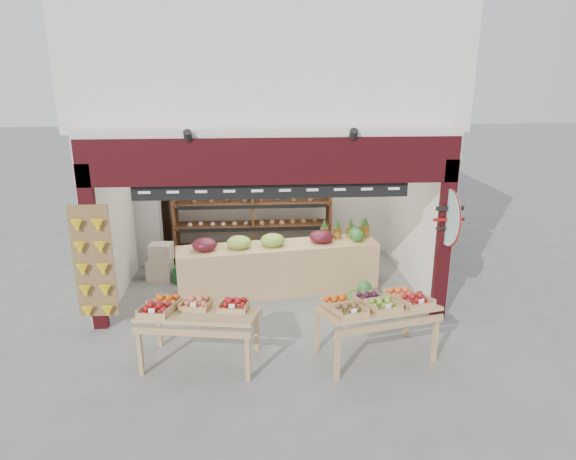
% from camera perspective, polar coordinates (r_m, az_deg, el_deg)
% --- Properties ---
extents(ground, '(60.00, 60.00, 0.00)m').
position_cam_1_polar(ground, '(9.50, -1.95, -7.18)').
color(ground, slate).
rests_on(ground, ground).
extents(shop_structure, '(6.36, 5.12, 5.40)m').
position_cam_1_polar(shop_structure, '(10.25, -2.54, 17.23)').
color(shop_structure, silver).
rests_on(shop_structure, ground).
extents(banana_board, '(0.60, 0.15, 1.80)m').
position_cam_1_polar(banana_board, '(8.34, -20.83, -3.64)').
color(banana_board, olive).
rests_on(banana_board, ground).
extents(gift_sign, '(0.04, 0.93, 0.92)m').
position_cam_1_polar(gift_sign, '(8.37, 17.40, 1.36)').
color(gift_sign, '#ADDAC4').
rests_on(gift_sign, ground).
extents(back_shelving, '(3.23, 0.53, 1.98)m').
position_cam_1_polar(back_shelving, '(10.66, -3.94, 2.48)').
color(back_shelving, brown).
rests_on(back_shelving, ground).
extents(refrigerator, '(0.92, 0.92, 1.86)m').
position_cam_1_polar(refrigerator, '(11.09, -14.85, 1.02)').
color(refrigerator, silver).
rests_on(refrigerator, ground).
extents(cardboard_stack, '(1.05, 0.76, 0.74)m').
position_cam_1_polar(cardboard_stack, '(10.33, -12.66, -3.92)').
color(cardboard_stack, white).
rests_on(cardboard_stack, ground).
extents(mid_counter, '(3.71, 1.22, 1.13)m').
position_cam_1_polar(mid_counter, '(9.43, -1.14, -4.06)').
color(mid_counter, tan).
rests_on(mid_counter, ground).
extents(display_table_left, '(1.70, 1.12, 1.01)m').
position_cam_1_polar(display_table_left, '(7.29, -10.56, -8.81)').
color(display_table_left, tan).
rests_on(display_table_left, ground).
extents(display_table_right, '(1.74, 1.22, 1.02)m').
position_cam_1_polar(display_table_right, '(7.35, 9.80, -8.26)').
color(display_table_right, tan).
rests_on(display_table_right, ground).
extents(watermelon_pile, '(0.61, 0.61, 0.48)m').
position_cam_1_polar(watermelon_pile, '(9.04, 8.26, -7.57)').
color(watermelon_pile, '#194918').
rests_on(watermelon_pile, ground).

